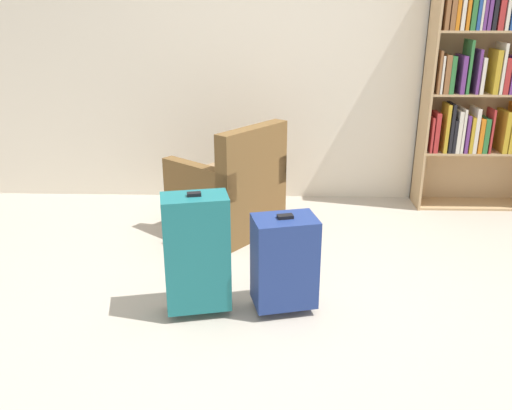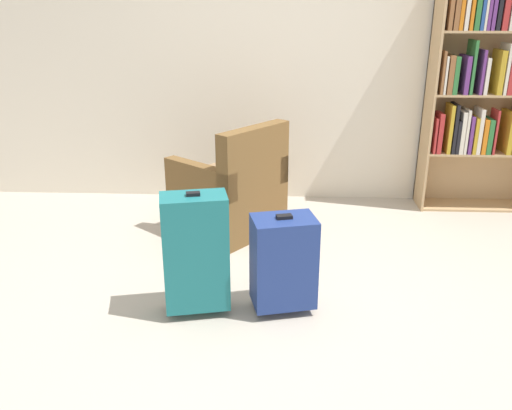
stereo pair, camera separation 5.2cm
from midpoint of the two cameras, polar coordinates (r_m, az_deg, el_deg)
name	(u,v)px [view 2 (the right image)]	position (r m, az deg, el deg)	size (l,w,h in m)	color
ground_plane	(271,304)	(3.46, 1.97, -10.40)	(9.64, 9.64, 0.00)	#B2A899
back_wall	(277,57)	(5.02, 2.49, 15.23)	(5.51, 0.10, 2.60)	beige
bookshelf	(493,78)	(5.14, 23.91, 12.12)	(1.07, 0.33, 2.04)	tan
armchair	(231,194)	(4.39, -2.30, 1.20)	(0.98, 0.98, 0.90)	brown
mug	(293,236)	(4.28, 4.30, -3.23)	(0.12, 0.08, 0.10)	red
suitcase_navy_blue	(283,261)	(3.26, 3.35, -5.94)	(0.42, 0.33, 0.63)	navy
suitcase_teal	(196,252)	(3.21, -5.90, -4.96)	(0.42, 0.29, 0.78)	#19666B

